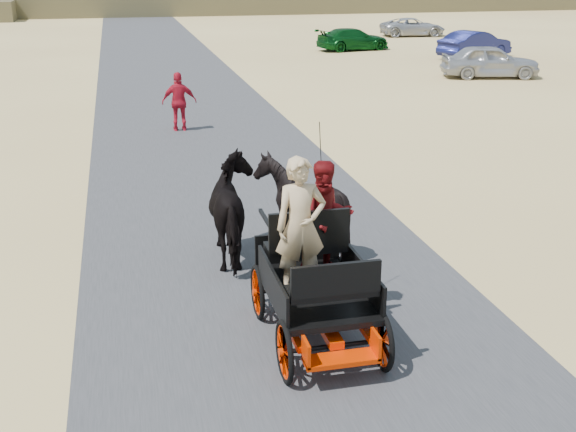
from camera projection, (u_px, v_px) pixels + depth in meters
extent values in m
plane|color=tan|center=(323.00, 379.00, 8.79)|extent=(140.00, 140.00, 0.00)
cube|color=#38383A|center=(323.00, 378.00, 8.79)|extent=(6.00, 140.00, 0.01)
cube|color=brown|center=(136.00, 1.00, 65.23)|extent=(140.00, 6.00, 2.40)
imported|color=black|center=(237.00, 211.00, 12.06)|extent=(0.91, 2.01, 1.70)
imported|color=black|center=(301.00, 206.00, 12.30)|extent=(1.37, 1.54, 1.70)
imported|color=tan|center=(301.00, 226.00, 9.18)|extent=(0.66, 0.43, 1.80)
imported|color=#660C0F|center=(326.00, 217.00, 9.82)|extent=(0.77, 0.60, 1.58)
imported|color=#B11426|center=(179.00, 102.00, 21.20)|extent=(1.03, 0.47, 1.73)
imported|color=#B2B2B7|center=(490.00, 61.00, 30.85)|extent=(4.36, 2.54, 1.39)
imported|color=navy|center=(475.00, 44.00, 37.01)|extent=(4.41, 2.93, 1.37)
imported|color=#0C4C19|center=(353.00, 39.00, 40.20)|extent=(4.37, 2.38, 1.20)
imported|color=#B2B2B7|center=(413.00, 27.00, 47.56)|extent=(4.34, 2.21, 1.17)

